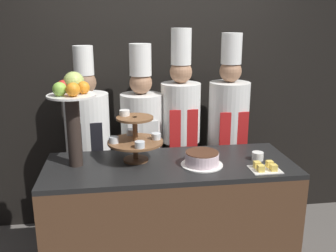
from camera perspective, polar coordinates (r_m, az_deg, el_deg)
name	(u,v)px	position (r m, az deg, el deg)	size (l,w,h in m)	color
wall_back	(155,80)	(3.54, -2.04, 7.07)	(10.00, 0.06, 2.80)	black
buffet_counter	(170,222)	(2.91, 0.28, -14.42)	(1.78, 0.68, 0.95)	brown
tiered_stand	(135,137)	(2.70, -5.07, -1.71)	(0.40, 0.40, 0.37)	brown
fruit_pedestal	(72,104)	(2.63, -14.36, 3.22)	(0.33, 0.33, 0.65)	#2D231E
cake_round	(202,159)	(2.66, 5.19, -5.01)	(0.30, 0.30, 0.10)	white
cup_white	(258,156)	(2.83, 13.50, -4.47)	(0.08, 0.08, 0.06)	white
cake_square_tray	(265,167)	(2.66, 14.58, -6.12)	(0.20, 0.17, 0.05)	white
chef_left	(88,141)	(3.28, -12.06, -2.32)	(0.37, 0.37, 1.74)	#38332D
chef_center_left	(142,137)	(3.27, -4.00, -1.75)	(0.36, 0.36, 1.75)	#38332D
chef_center_right	(180,129)	(3.29, 1.90, -0.43)	(0.34, 0.34, 1.88)	#38332D
chef_right	(228,129)	(3.39, 9.12, -0.50)	(0.36, 0.36, 1.84)	black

